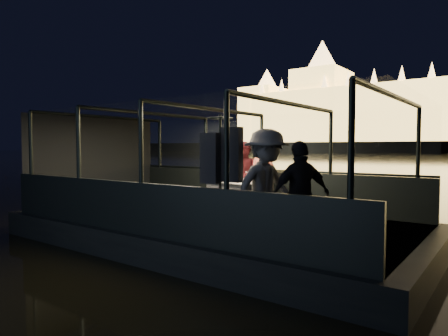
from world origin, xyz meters
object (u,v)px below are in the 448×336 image
Objects in this scene: passenger_dark at (301,192)px; wine_bottle at (218,173)px; chair_port_right at (254,193)px; coat_stand at (220,187)px; chair_port_left at (235,190)px; person_woman_coral at (262,179)px; dining_table_central at (238,197)px; person_man_maroon at (244,178)px; passenger_stripe at (266,191)px.

wine_bottle is (-3.07, 2.06, 0.06)m from passenger_dark.
coat_stand is at bearing -60.45° from chair_port_right.
person_woman_coral is (0.73, 0.04, 0.30)m from chair_port_left.
chair_port_left reaches higher than dining_table_central.
passenger_dark reaches higher than chair_port_right.
person_woman_coral reaches higher than dining_table_central.
dining_table_central is at bearing -41.95° from person_man_maroon.
wine_bottle is at bearing 176.75° from dining_table_central.
person_woman_coral is at bearing 48.61° from passenger_stripe.
coat_stand reaches higher than dining_table_central.
passenger_stripe reaches higher than person_woman_coral.
chair_port_right is (0.75, -0.33, 0.00)m from chair_port_left.
passenger_dark is at bearing 18.97° from coat_stand.
passenger_stripe is at bearing -40.30° from wine_bottle.
coat_stand is at bearing 131.40° from passenger_stripe.
chair_port_left is 1.19× the size of chair_port_right.
passenger_stripe is 1.11× the size of passenger_dark.
coat_stand is 0.71m from passenger_stripe.
dining_table_central is 0.80m from wine_bottle.
chair_port_right is 0.46× the size of passenger_stripe.
chair_port_left is (-0.63, 0.80, 0.06)m from dining_table_central.
dining_table_central is 0.90× the size of passenger_dark.
wine_bottle reaches higher than dining_table_central.
chair_port_right is 0.79m from person_man_maroon.
person_man_maroon is at bearing 148.30° from chair_port_right.
passenger_stripe is at bearing 24.65° from coat_stand.
chair_port_right is 0.51× the size of person_woman_coral.
passenger_stripe reaches higher than passenger_dark.
wine_bottle is (-0.72, -0.43, 0.47)m from chair_port_right.
passenger_dark is at bearing -61.01° from chair_port_left.
dining_table_central is at bearing -3.25° from wine_bottle.
dining_table_central is 0.72× the size of coat_stand.
passenger_dark is 3.70m from wine_bottle.
person_man_maroon is at bearing 54.98° from passenger_stripe.
coat_stand reaches higher than person_man_maroon.
person_man_maroon is 0.92× the size of passenger_stripe.
dining_table_central is 0.92m from person_woman_coral.
dining_table_central is at bearing -112.53° from person_woman_coral.
passenger_dark is (0.51, 0.10, 0.00)m from passenger_stripe.
person_man_maroon reaches higher than wine_bottle.
person_woman_coral is 1.08m from wine_bottle.
person_woman_coral is (-0.01, 0.38, 0.30)m from chair_port_right.
passenger_dark is (1.16, 0.40, -0.05)m from coat_stand.
coat_stand is at bearing -52.22° from wine_bottle.
person_man_maroon is at bearing -100.82° from passenger_dark.
passenger_dark is 5.64× the size of wine_bottle.
person_woman_coral is 5.69× the size of wine_bottle.
chair_port_left is 0.61× the size of person_woman_coral.
chair_port_right is at bearing 52.02° from passenger_stripe.
passenger_dark reaches higher than wine_bottle.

